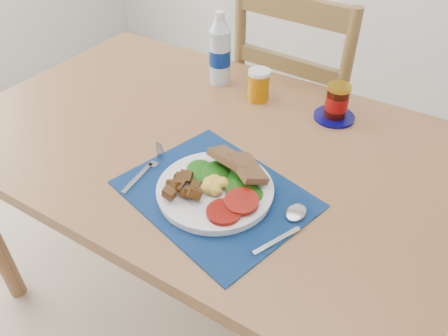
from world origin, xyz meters
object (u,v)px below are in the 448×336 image
Objects in this scene: water_bottle at (220,52)px; juice_glass at (259,86)px; chair_far at (300,92)px; breakfast_plate at (212,187)px; jam_on_saucer at (336,104)px.

juice_glass is (0.16, -0.03, -0.06)m from water_bottle.
chair_far is 4.53× the size of breakfast_plate.
breakfast_plate is at bearing 100.94° from chair_far.
breakfast_plate is at bearing -59.62° from water_bottle.
juice_glass is at bearing 125.64° from breakfast_plate.
juice_glass is at bearing 90.81° from chair_far.
chair_far is 0.42m from water_bottle.
chair_far is 0.43m from jam_on_saucer.
chair_far is at bearing 59.16° from water_bottle.
juice_glass is 0.78× the size of jam_on_saucer.
jam_on_saucer reaches higher than breakfast_plate.
chair_far is 10.27× the size of jam_on_saucer.
chair_far is 5.20× the size of water_bottle.
chair_far is 0.81m from breakfast_plate.
juice_glass is (-0.01, -0.33, 0.18)m from chair_far.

